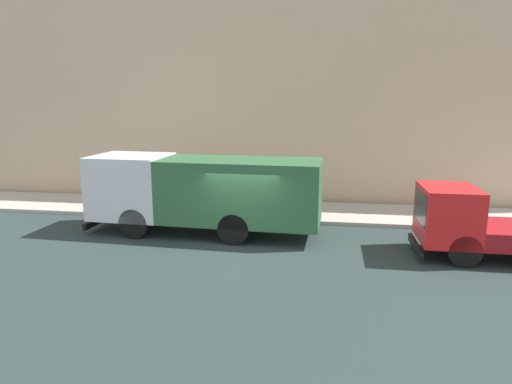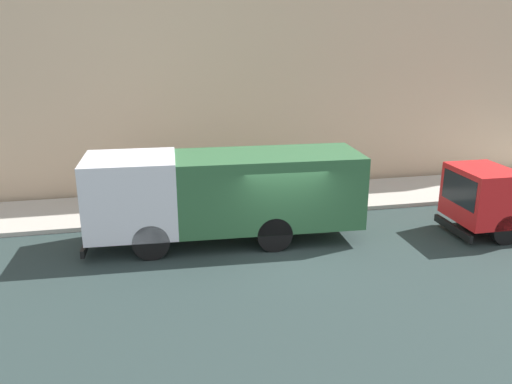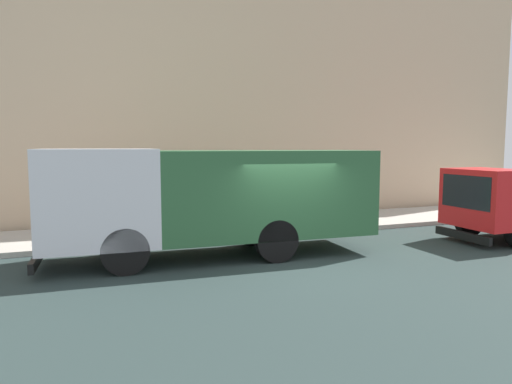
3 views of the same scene
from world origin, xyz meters
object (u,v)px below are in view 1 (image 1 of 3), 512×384
object	(u,v)px
small_flatbed_truck	(483,225)
pedestrian_walking	(191,183)
pedestrian_third	(183,188)
traffic_cone_orange	(163,203)
pedestrian_standing	(234,192)
large_utility_truck	(203,190)

from	to	relation	value
small_flatbed_truck	pedestrian_walking	size ratio (longest dim) A/B	3.10
pedestrian_third	pedestrian_walking	bearing A→B (deg)	-109.53
small_flatbed_truck	traffic_cone_orange	world-z (taller)	small_flatbed_truck
pedestrian_standing	pedestrian_walking	bearing A→B (deg)	-29.14
small_flatbed_truck	pedestrian_third	distance (m)	12.19
small_flatbed_truck	pedestrian_third	size ratio (longest dim) A/B	3.27
pedestrian_walking	pedestrian_third	xyz separation A→B (m)	(-0.79, 0.17, -0.06)
pedestrian_walking	pedestrian_standing	distance (m)	2.78
small_flatbed_truck	large_utility_truck	bearing A→B (deg)	83.35
large_utility_truck	pedestrian_third	world-z (taller)	large_utility_truck
pedestrian_standing	traffic_cone_orange	xyz separation A→B (m)	(-0.13, 3.15, -0.55)
pedestrian_third	traffic_cone_orange	bearing A→B (deg)	45.23
small_flatbed_truck	pedestrian_standing	xyz separation A→B (m)	(3.88, 8.79, -0.03)
pedestrian_standing	pedestrian_third	distance (m)	2.60
large_utility_truck	pedestrian_third	bearing A→B (deg)	31.67
large_utility_truck	small_flatbed_truck	size ratio (longest dim) A/B	1.62
small_flatbed_truck	pedestrian_third	xyz separation A→B (m)	(4.62, 11.28, -0.05)
pedestrian_standing	traffic_cone_orange	bearing A→B (deg)	6.46
small_flatbed_truck	pedestrian_standing	world-z (taller)	small_flatbed_truck
small_flatbed_truck	pedestrian_third	world-z (taller)	small_flatbed_truck
large_utility_truck	pedestrian_walking	world-z (taller)	large_utility_truck
pedestrian_third	traffic_cone_orange	world-z (taller)	pedestrian_third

